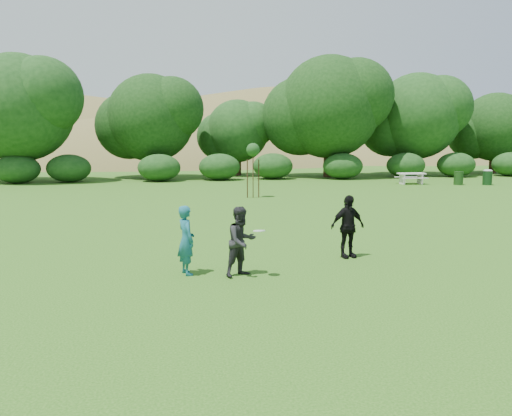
{
  "coord_description": "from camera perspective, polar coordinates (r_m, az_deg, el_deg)",
  "views": [
    {
      "loc": [
        -2.27,
        -10.91,
        3.05
      ],
      "look_at": [
        0.0,
        3.0,
        1.1
      ],
      "focal_mm": 35.0,
      "sensor_mm": 36.0,
      "label": 1
    }
  ],
  "objects": [
    {
      "name": "trash_can_lidded",
      "position": [
        36.86,
        24.94,
        3.25
      ],
      "size": [
        0.6,
        0.6,
        1.05
      ],
      "color": "#123315",
      "rests_on": "ground"
    },
    {
      "name": "player_teal",
      "position": [
        11.38,
        -7.99,
        -3.66
      ],
      "size": [
        0.54,
        0.67,
        1.58
      ],
      "primitive_type": "imported",
      "rotation": [
        0.0,
        0.0,
        1.9
      ],
      "color": "#175A6B",
      "rests_on": "ground"
    },
    {
      "name": "tree_row",
      "position": [
        40.02,
        -1.39,
        10.49
      ],
      "size": [
        53.92,
        10.38,
        9.62
      ],
      "color": "#3A2616",
      "rests_on": "ground"
    },
    {
      "name": "player_black",
      "position": [
        13.08,
        10.42,
        -2.09
      ],
      "size": [
        1.02,
        0.59,
        1.63
      ],
      "primitive_type": "imported",
      "rotation": [
        0.0,
        0.0,
        0.21
      ],
      "color": "black",
      "rests_on": "ground"
    },
    {
      "name": "player_grey",
      "position": [
        11.16,
        -1.67,
        -3.84
      ],
      "size": [
        0.96,
        0.9,
        1.57
      ],
      "primitive_type": "imported",
      "rotation": [
        0.0,
        0.0,
        0.53
      ],
      "color": "black",
      "rests_on": "ground"
    },
    {
      "name": "picnic_table",
      "position": [
        35.7,
        17.32,
        3.46
      ],
      "size": [
        1.8,
        1.48,
        0.76
      ],
      "color": "silver",
      "rests_on": "ground"
    },
    {
      "name": "sapling",
      "position": [
        26.03,
        -0.34,
        6.49
      ],
      "size": [
        0.7,
        0.7,
        2.85
      ],
      "color": "#3C2817",
      "rests_on": "ground"
    },
    {
      "name": "frisbee",
      "position": [
        10.96,
        0.37,
        -2.62
      ],
      "size": [
        0.27,
        0.27,
        0.06
      ],
      "color": "white",
      "rests_on": "ground"
    },
    {
      "name": "trash_can_near",
      "position": [
        36.16,
        22.13,
        3.18
      ],
      "size": [
        0.6,
        0.6,
        0.9
      ],
      "primitive_type": "cylinder",
      "color": "#1C3D16",
      "rests_on": "ground"
    },
    {
      "name": "hillside",
      "position": [
        80.79,
        -7.91,
        -2.9
      ],
      "size": [
        150.0,
        72.0,
        52.0
      ],
      "color": "olive",
      "rests_on": "ground"
    },
    {
      "name": "ground",
      "position": [
        11.55,
        2.42,
        -7.44
      ],
      "size": [
        120.0,
        120.0,
        0.0
      ],
      "primitive_type": "plane",
      "color": "#19470C",
      "rests_on": "ground"
    }
  ]
}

